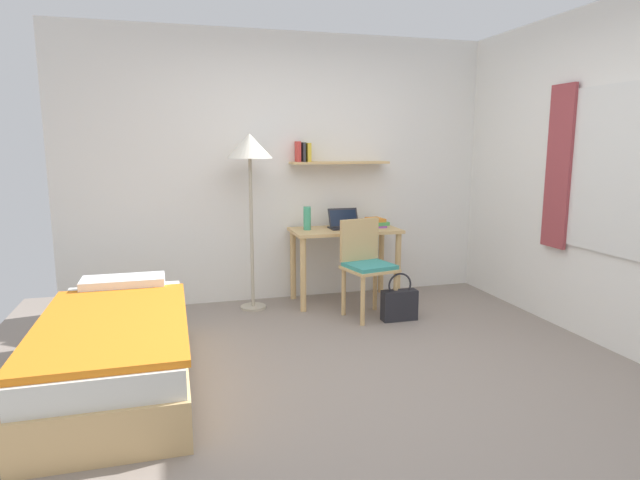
# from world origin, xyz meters

# --- Properties ---
(ground_plane) EXTENTS (5.28, 5.28, 0.00)m
(ground_plane) POSITION_xyz_m (0.00, 0.00, 0.00)
(ground_plane) COLOR gray
(wall_back) EXTENTS (4.40, 0.27, 2.60)m
(wall_back) POSITION_xyz_m (0.00, 2.02, 1.30)
(wall_back) COLOR white
(wall_back) RESTS_ON ground_plane
(wall_right) EXTENTS (0.10, 4.40, 2.60)m
(wall_right) POSITION_xyz_m (2.02, 0.01, 1.30)
(wall_right) COLOR white
(wall_right) RESTS_ON ground_plane
(bed) EXTENTS (0.88, 1.89, 0.54)m
(bed) POSITION_xyz_m (-1.54, 0.30, 0.24)
(bed) COLOR tan
(bed) RESTS_ON ground_plane
(desk) EXTENTS (1.04, 0.52, 0.73)m
(desk) POSITION_xyz_m (0.46, 1.70, 0.59)
(desk) COLOR tan
(desk) RESTS_ON ground_plane
(desk_chair) EXTENTS (0.49, 0.47, 0.87)m
(desk_chair) POSITION_xyz_m (0.50, 1.21, 0.49)
(desk_chair) COLOR tan
(desk_chair) RESTS_ON ground_plane
(standing_lamp) EXTENTS (0.41, 0.41, 1.64)m
(standing_lamp) POSITION_xyz_m (-0.45, 1.70, 1.44)
(standing_lamp) COLOR #B2A893
(standing_lamp) RESTS_ON ground_plane
(laptop) EXTENTS (0.30, 0.21, 0.19)m
(laptop) POSITION_xyz_m (0.47, 1.75, 0.78)
(laptop) COLOR black
(laptop) RESTS_ON desk
(water_bottle) EXTENTS (0.07, 0.07, 0.23)m
(water_bottle) POSITION_xyz_m (0.09, 1.74, 0.84)
(water_bottle) COLOR #42A87F
(water_bottle) RESTS_ON desk
(book_stack) EXTENTS (0.21, 0.26, 0.09)m
(book_stack) POSITION_xyz_m (0.80, 1.75, 0.77)
(book_stack) COLOR purple
(book_stack) RESTS_ON desk
(handbag) EXTENTS (0.32, 0.11, 0.43)m
(handbag) POSITION_xyz_m (0.74, 1.01, 0.15)
(handbag) COLOR #232328
(handbag) RESTS_ON ground_plane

